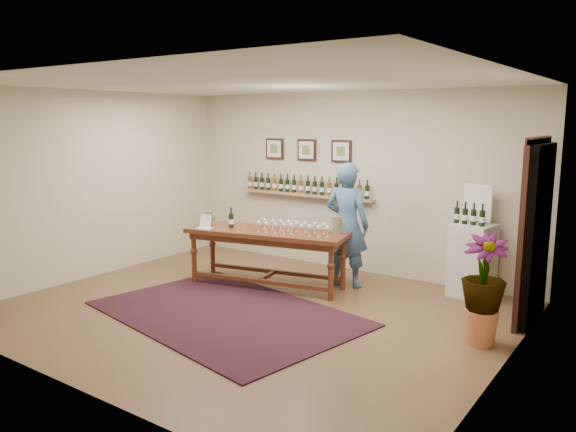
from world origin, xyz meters
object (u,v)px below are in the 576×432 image
Objects in this scene: tasting_table at (267,239)px; display_pedestal at (472,260)px; person at (347,225)px; potted_plant at (483,290)px.

tasting_table is 2.83m from display_pedestal.
person is at bearing -161.01° from display_pedestal.
person is at bearing 24.03° from tasting_table.
potted_plant is at bearing -18.75° from tasting_table.
person reaches higher than tasting_table.
potted_plant is 0.58× the size of person.
tasting_table is at bearing -154.23° from display_pedestal.
potted_plant reaches higher than tasting_table.
display_pedestal is (2.55, 1.23, -0.20)m from tasting_table.
display_pedestal is 0.56× the size of person.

